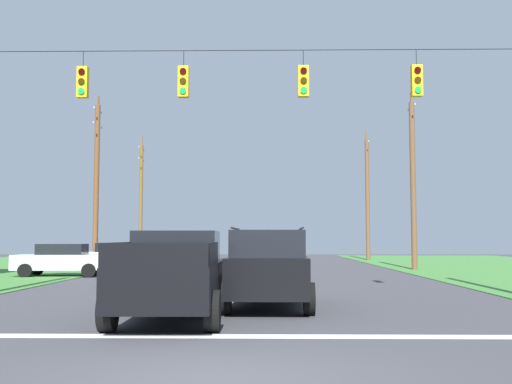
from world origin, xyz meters
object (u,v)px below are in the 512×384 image
object	(u,v)px
pickup_truck	(174,275)
utility_pole_mid_right	(413,183)
suv_black	(268,266)
utility_pole_mid_left	(96,182)
utility_pole_far_right	(367,198)
distant_car_oncoming	(62,259)
distant_car_crossing_white	(116,256)
utility_pole_far_left	(141,199)
overhead_signal_span	(249,147)

from	to	relation	value
pickup_truck	utility_pole_mid_right	size ratio (longest dim) A/B	0.53
suv_black	utility_pole_mid_right	bearing A→B (deg)	66.03
utility_pole_mid_right	pickup_truck	bearing A→B (deg)	-116.44
utility_pole_mid_left	pickup_truck	bearing A→B (deg)	-69.98
utility_pole_mid_right	utility_pole_far_right	world-z (taller)	utility_pole_far_right
distant_car_oncoming	suv_black	bearing A→B (deg)	-52.71
distant_car_crossing_white	utility_pole_mid_left	world-z (taller)	utility_pole_mid_left
utility_pole_mid_left	utility_pole_far_left	bearing A→B (deg)	89.92
distant_car_crossing_white	utility_pole_far_right	xyz separation A→B (m)	(16.68, 15.63, 4.30)
overhead_signal_span	utility_pole_far_right	bearing A→B (deg)	74.41
overhead_signal_span	utility_pole_mid_left	world-z (taller)	utility_pole_mid_left
distant_car_oncoming	distant_car_crossing_white	bearing A→B (deg)	77.97
distant_car_oncoming	utility_pole_far_right	world-z (taller)	utility_pole_far_right
utility_pole_far_left	utility_pole_mid_left	bearing A→B (deg)	-90.08
suv_black	distant_car_crossing_white	distance (m)	20.07
overhead_signal_span	pickup_truck	world-z (taller)	overhead_signal_span
pickup_truck	utility_pole_far_right	size ratio (longest dim) A/B	0.51
overhead_signal_span	utility_pole_mid_left	xyz separation A→B (m)	(-9.44, 17.16, 0.52)
overhead_signal_span	utility_pole_mid_right	size ratio (longest dim) A/B	1.69
distant_car_oncoming	utility_pole_mid_right	bearing A→B (deg)	18.47
suv_black	utility_pole_mid_left	xyz separation A→B (m)	(-10.02, 19.44, 4.00)
utility_pole_mid_left	utility_pole_far_left	distance (m)	12.60
distant_car_crossing_white	distant_car_oncoming	bearing A→B (deg)	-102.03
utility_pole_mid_left	suv_black	bearing A→B (deg)	-62.75
distant_car_oncoming	utility_pole_mid_left	distance (m)	8.03
distant_car_crossing_white	utility_pole_mid_right	size ratio (longest dim) A/B	0.44
utility_pole_far_left	overhead_signal_span	bearing A→B (deg)	-72.44
distant_car_crossing_white	utility_pole_mid_left	xyz separation A→B (m)	(-1.56, 1.25, 4.27)
utility_pole_mid_right	utility_pole_far_left	xyz separation A→B (m)	(-18.28, 13.41, 0.01)
pickup_truck	utility_pole_mid_right	distance (m)	23.67
overhead_signal_span	suv_black	world-z (taller)	overhead_signal_span
utility_pole_mid_left	utility_pole_far_left	world-z (taller)	utility_pole_mid_left
overhead_signal_span	distant_car_crossing_white	distance (m)	18.15
utility_pole_mid_right	overhead_signal_span	bearing A→B (deg)	-118.45
pickup_truck	distant_car_crossing_white	bearing A→B (deg)	107.23
overhead_signal_span	utility_pole_mid_right	world-z (taller)	utility_pole_mid_right
overhead_signal_span	pickup_truck	distance (m)	5.98
distant_car_crossing_white	utility_pole_far_left	world-z (taller)	utility_pole_far_left
overhead_signal_span	distant_car_oncoming	distance (m)	14.27
pickup_truck	distant_car_oncoming	distance (m)	16.70
utility_pole_far_right	utility_pole_far_left	xyz separation A→B (m)	(-18.22, -1.78, -0.16)
utility_pole_far_right	utility_pole_mid_left	bearing A→B (deg)	-141.74
overhead_signal_span	utility_pole_mid_right	xyz separation A→B (m)	(8.86, 16.35, 0.38)
suv_black	distant_car_oncoming	world-z (taller)	suv_black
pickup_truck	utility_pole_far_right	world-z (taller)	utility_pole_far_right
pickup_truck	utility_pole_mid_right	xyz separation A→B (m)	(10.39, 20.89, 3.95)
suv_black	utility_pole_mid_left	distance (m)	22.24
distant_car_oncoming	utility_pole_far_right	xyz separation A→B (m)	(17.86, 21.18, 4.30)
suv_black	utility_pole_far_right	distance (m)	35.05
utility_pole_mid_left	utility_pole_far_right	bearing A→B (deg)	38.26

